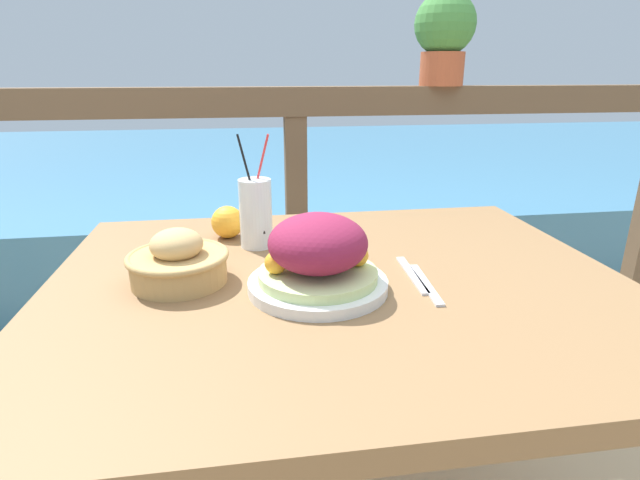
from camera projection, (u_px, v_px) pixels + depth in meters
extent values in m
cube|color=olive|center=(339.00, 287.00, 0.96)|extent=(1.10, 0.90, 0.04)
cube|color=olive|center=(137.00, 364.00, 1.38)|extent=(0.06, 0.06, 0.71)
cube|color=olive|center=(471.00, 337.00, 1.52)|extent=(0.06, 0.06, 0.71)
cube|color=brown|center=(295.00, 101.00, 1.59)|extent=(2.80, 0.08, 0.09)
cube|color=brown|center=(297.00, 258.00, 1.77)|extent=(0.07, 0.07, 0.98)
cube|color=teal|center=(266.00, 182.00, 4.19)|extent=(12.00, 4.00, 0.46)
cylinder|color=silver|center=(318.00, 284.00, 0.90)|extent=(0.25, 0.25, 0.02)
cylinder|color=#C6DB8E|center=(318.00, 275.00, 0.89)|extent=(0.21, 0.21, 0.02)
ellipsoid|color=maroon|center=(318.00, 243.00, 0.87)|extent=(0.18, 0.18, 0.10)
sphere|color=#F9A328|center=(358.00, 255.00, 0.90)|extent=(0.04, 0.04, 0.04)
sphere|color=#F9A328|center=(276.00, 263.00, 0.87)|extent=(0.04, 0.04, 0.04)
cylinder|color=silver|center=(256.00, 213.00, 1.10)|extent=(0.07, 0.07, 0.15)
cylinder|color=black|center=(251.00, 185.00, 1.07)|extent=(0.05, 0.05, 0.21)
cylinder|color=red|center=(257.00, 182.00, 1.09)|extent=(0.06, 0.04, 0.21)
cylinder|color=tan|center=(179.00, 268.00, 0.93)|extent=(0.18, 0.18, 0.06)
torus|color=tan|center=(178.00, 256.00, 0.92)|extent=(0.19, 0.19, 0.01)
ellipsoid|color=tan|center=(176.00, 244.00, 0.91)|extent=(0.10, 0.10, 0.06)
cylinder|color=#A34C2D|center=(442.00, 69.00, 1.63)|extent=(0.14, 0.14, 0.11)
sphere|color=#3D7A38|center=(445.00, 24.00, 1.58)|extent=(0.20, 0.20, 0.20)
cube|color=silver|center=(426.00, 284.00, 0.92)|extent=(0.03, 0.18, 0.00)
cube|color=silver|center=(412.00, 275.00, 0.96)|extent=(0.02, 0.18, 0.00)
sphere|color=#F9A328|center=(228.00, 222.00, 1.17)|extent=(0.08, 0.08, 0.08)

